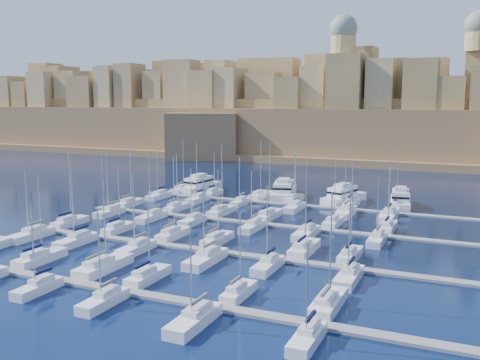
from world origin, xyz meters
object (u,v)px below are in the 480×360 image
at_px(sailboat_4, 239,292).
at_px(motor_yacht_a, 200,185).
at_px(sailboat_2, 103,266).
at_px(motor_yacht_c, 343,196).
at_px(motor_yacht_d, 400,200).
at_px(motor_yacht_b, 284,190).

distance_m(sailboat_4, motor_yacht_a, 82.89).
relative_size(sailboat_2, motor_yacht_a, 1.11).
bearing_deg(sailboat_4, motor_yacht_c, 92.03).
distance_m(motor_yacht_a, motor_yacht_d, 54.89).
height_order(motor_yacht_a, motor_yacht_d, same).
xyz_separation_m(sailboat_2, sailboat_4, (23.16, -1.65, -0.08)).
distance_m(sailboat_4, motor_yacht_c, 70.14).
bearing_deg(sailboat_2, motor_yacht_d, 63.27).
bearing_deg(motor_yacht_b, sailboat_2, -93.51).
bearing_deg(motor_yacht_a, motor_yacht_c, -0.61).
relative_size(motor_yacht_b, motor_yacht_d, 1.22).
bearing_deg(motor_yacht_b, motor_yacht_c, -5.54).
distance_m(sailboat_4, motor_yacht_d, 71.08).
bearing_deg(sailboat_2, motor_yacht_c, 73.19).
relative_size(motor_yacht_c, motor_yacht_d, 1.00).
height_order(motor_yacht_b, motor_yacht_d, same).
distance_m(sailboat_4, motor_yacht_b, 74.12).
bearing_deg(sailboat_2, motor_yacht_a, 106.49).
distance_m(motor_yacht_a, motor_yacht_b, 24.71).
distance_m(motor_yacht_c, motor_yacht_d, 13.83).
height_order(sailboat_2, motor_yacht_d, sailboat_2).
height_order(sailboat_2, motor_yacht_b, sailboat_2).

